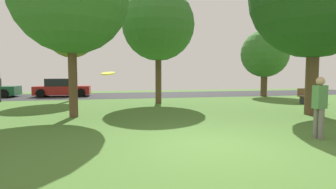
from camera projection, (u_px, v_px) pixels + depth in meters
ground_plane at (212, 146)px, 6.41m from camera, size 44.00×44.00×0.00m
road_strip at (140, 95)px, 22.00m from camera, size 44.00×6.40×0.01m
maple_tree_near at (158, 25)px, 15.44m from camera, size 4.25×4.25×6.77m
maple_tree_far at (265, 54)px, 20.43m from camera, size 3.65×3.65×5.16m
birch_tree_lone at (71, 33)px, 17.25m from camera, size 3.31×3.31×6.13m
person_thrower at (319, 105)px, 7.02m from camera, size 0.34×0.30×1.66m
frisbee_disc at (108, 73)px, 5.29m from camera, size 0.36×0.36×0.07m
parked_car_red at (62, 88)px, 20.64m from camera, size 4.10×1.94×1.39m
park_bench at (311, 96)px, 15.58m from camera, size 1.60×0.45×0.90m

